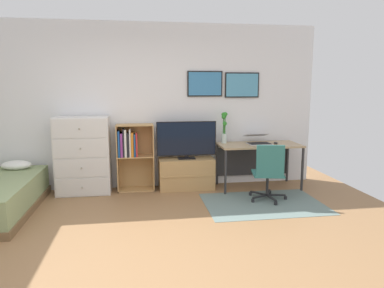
{
  "coord_description": "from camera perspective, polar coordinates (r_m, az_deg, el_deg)",
  "views": [
    {
      "loc": [
        0.05,
        -3.47,
        1.69
      ],
      "look_at": [
        0.81,
        1.5,
        0.86
      ],
      "focal_mm": 33.07,
      "sensor_mm": 36.0,
      "label": 1
    }
  ],
  "objects": [
    {
      "name": "ground_plane",
      "position": [
        3.86,
        -8.92,
        -16.7
      ],
      "size": [
        7.2,
        7.2,
        0.0
      ],
      "primitive_type": "plane",
      "color": "#936B44"
    },
    {
      "name": "wall_back_with_posters",
      "position": [
        5.91,
        -9.03,
        6.0
      ],
      "size": [
        6.12,
        0.09,
        2.7
      ],
      "color": "white",
      "rests_on": "ground_plane"
    },
    {
      "name": "area_rug",
      "position": [
        5.3,
        11.44,
        -9.38
      ],
      "size": [
        1.7,
        1.2,
        0.01
      ],
      "primitive_type": "cube",
      "color": "slate",
      "rests_on": "ground_plane"
    },
    {
      "name": "dresser",
      "position": [
        5.8,
        -17.16,
        -1.8
      ],
      "size": [
        0.83,
        0.46,
        1.22
      ],
      "color": "silver",
      "rests_on": "ground_plane"
    },
    {
      "name": "bookshelf",
      "position": [
        5.79,
        -9.65,
        -1.22
      ],
      "size": [
        0.59,
        0.3,
        1.08
      ],
      "color": "tan",
      "rests_on": "ground_plane"
    },
    {
      "name": "tv_stand",
      "position": [
        5.87,
        -0.91,
        -4.78
      ],
      "size": [
        0.9,
        0.41,
        0.51
      ],
      "color": "tan",
      "rests_on": "ground_plane"
    },
    {
      "name": "television",
      "position": [
        5.74,
        -0.9,
        0.64
      ],
      "size": [
        0.97,
        0.16,
        0.61
      ],
      "color": "black",
      "rests_on": "tv_stand"
    },
    {
      "name": "desk",
      "position": [
        6.04,
        10.48,
        -1.07
      ],
      "size": [
        1.34,
        0.64,
        0.74
      ],
      "color": "tan",
      "rests_on": "ground_plane"
    },
    {
      "name": "office_chair",
      "position": [
        5.31,
        12.26,
        -4.28
      ],
      "size": [
        0.58,
        0.57,
        0.86
      ],
      "rotation": [
        0.0,
        0.0,
        -0.2
      ],
      "color": "#232326",
      "rests_on": "ground_plane"
    },
    {
      "name": "laptop",
      "position": [
        5.99,
        10.55,
        0.72
      ],
      "size": [
        0.39,
        0.42,
        0.17
      ],
      "rotation": [
        0.0,
        0.0,
        0.04
      ],
      "color": "#B7B7BC",
      "rests_on": "desk"
    },
    {
      "name": "computer_mouse",
      "position": [
        6.0,
        13.36,
        0.16
      ],
      "size": [
        0.06,
        0.1,
        0.03
      ],
      "primitive_type": "ellipsoid",
      "color": "#262628",
      "rests_on": "desk"
    },
    {
      "name": "bamboo_vase",
      "position": [
        5.92,
        5.21,
        2.82
      ],
      "size": [
        0.1,
        0.1,
        0.52
      ],
      "color": "silver",
      "rests_on": "desk"
    }
  ]
}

